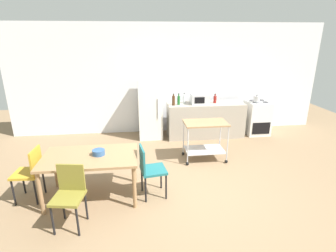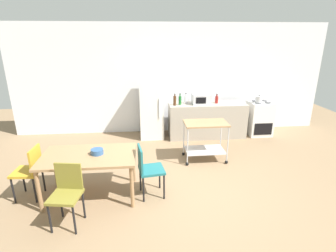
# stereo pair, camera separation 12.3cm
# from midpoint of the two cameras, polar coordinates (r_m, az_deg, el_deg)

# --- Properties ---
(ground_plane) EXTENTS (12.00, 12.00, 0.00)m
(ground_plane) POSITION_cam_midpoint_polar(r_m,az_deg,el_deg) (4.76, 5.47, -13.83)
(ground_plane) COLOR #8C7051
(back_wall) EXTENTS (8.40, 0.12, 2.90)m
(back_wall) POSITION_cam_midpoint_polar(r_m,az_deg,el_deg) (7.25, 1.08, 10.08)
(back_wall) COLOR white
(back_wall) RESTS_ON ground_plane
(kitchen_counter) EXTENTS (2.00, 0.64, 0.90)m
(kitchen_counter) POSITION_cam_midpoint_polar(r_m,az_deg,el_deg) (7.07, 8.86, 1.28)
(kitchen_counter) COLOR #A89E8E
(kitchen_counter) RESTS_ON ground_plane
(dining_table) EXTENTS (1.50, 0.90, 0.75)m
(dining_table) POSITION_cam_midpoint_polar(r_m,az_deg,el_deg) (4.47, -15.93, -6.94)
(dining_table) COLOR #A37A51
(dining_table) RESTS_ON ground_plane
(chair_teal) EXTENTS (0.46, 0.46, 0.89)m
(chair_teal) POSITION_cam_midpoint_polar(r_m,az_deg,el_deg) (4.38, -3.60, -8.97)
(chair_teal) COLOR #1E666B
(chair_teal) RESTS_ON ground_plane
(chair_mustard) EXTENTS (0.43, 0.43, 0.89)m
(chair_mustard) POSITION_cam_midpoint_polar(r_m,az_deg,el_deg) (4.85, -27.01, -8.28)
(chair_mustard) COLOR gold
(chair_mustard) RESTS_ON ground_plane
(chair_olive) EXTENTS (0.46, 0.46, 0.89)m
(chair_olive) POSITION_cam_midpoint_polar(r_m,az_deg,el_deg) (4.01, -20.18, -13.05)
(chair_olive) COLOR olive
(chair_olive) RESTS_ON ground_plane
(stove_oven) EXTENTS (0.60, 0.61, 0.92)m
(stove_oven) POSITION_cam_midpoint_polar(r_m,az_deg,el_deg) (7.57, 19.54, 1.59)
(stove_oven) COLOR white
(stove_oven) RESTS_ON ground_plane
(refrigerator) EXTENTS (0.60, 0.63, 1.55)m
(refrigerator) POSITION_cam_midpoint_polar(r_m,az_deg,el_deg) (6.86, -3.05, 3.78)
(refrigerator) COLOR white
(refrigerator) RESTS_ON ground_plane
(kitchen_cart) EXTENTS (0.91, 0.57, 0.85)m
(kitchen_cart) POSITION_cam_midpoint_polar(r_m,az_deg,el_deg) (5.67, 8.68, -1.89)
(kitchen_cart) COLOR #A37A51
(kitchen_cart) RESTS_ON ground_plane
(bottle_sparkling_water) EXTENTS (0.08, 0.08, 0.29)m
(bottle_sparkling_water) POSITION_cam_midpoint_polar(r_m,az_deg,el_deg) (6.66, 2.00, 5.53)
(bottle_sparkling_water) COLOR #4C2D19
(bottle_sparkling_water) RESTS_ON kitchen_counter
(bottle_soy_sauce) EXTENTS (0.07, 0.07, 0.29)m
(bottle_soy_sauce) POSITION_cam_midpoint_polar(r_m,az_deg,el_deg) (6.73, 3.13, 5.59)
(bottle_soy_sauce) COLOR #1E6628
(bottle_soy_sauce) RESTS_ON kitchen_counter
(bottle_soda) EXTENTS (0.08, 0.08, 0.26)m
(bottle_soda) POSITION_cam_midpoint_polar(r_m,az_deg,el_deg) (6.90, 4.36, 5.79)
(bottle_soda) COLOR silver
(bottle_soda) RESTS_ON kitchen_counter
(microwave) EXTENTS (0.46, 0.35, 0.26)m
(microwave) POSITION_cam_midpoint_polar(r_m,az_deg,el_deg) (6.86, 7.68, 5.82)
(microwave) COLOR silver
(microwave) RESTS_ON kitchen_counter
(bottle_sesame_oil) EXTENTS (0.08, 0.08, 0.24)m
(bottle_sesame_oil) POSITION_cam_midpoint_polar(r_m,az_deg,el_deg) (7.00, 10.95, 5.64)
(bottle_sesame_oil) COLOR maroon
(bottle_sesame_oil) RESTS_ON kitchen_counter
(fruit_bowl) EXTENTS (0.20, 0.20, 0.09)m
(fruit_bowl) POSITION_cam_midpoint_polar(r_m,az_deg,el_deg) (4.41, -14.28, -5.39)
(fruit_bowl) COLOR #33598C
(fruit_bowl) RESTS_ON dining_table
(kettle) EXTENTS (0.24, 0.17, 0.19)m
(kettle) POSITION_cam_midpoint_polar(r_m,az_deg,el_deg) (7.29, 19.48, 5.46)
(kettle) COLOR silver
(kettle) RESTS_ON stove_oven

